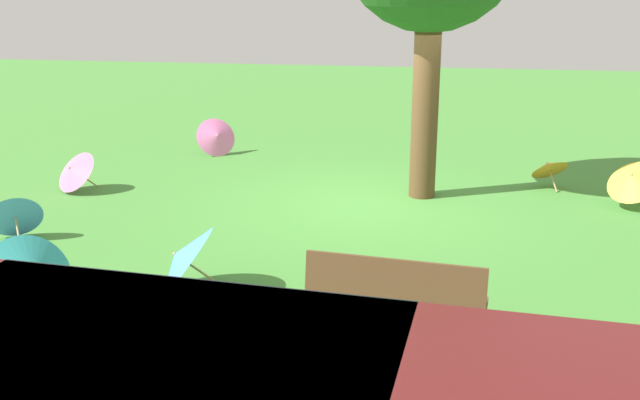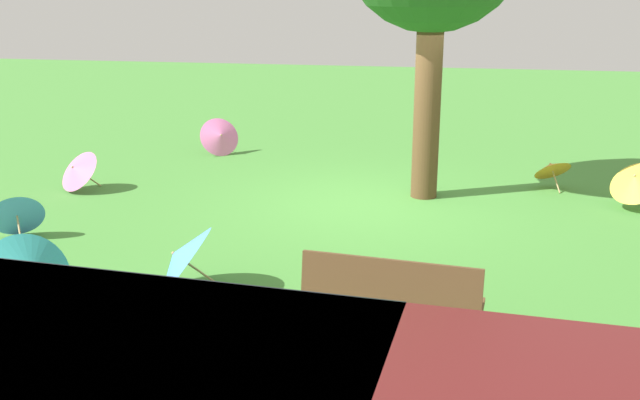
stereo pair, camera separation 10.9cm
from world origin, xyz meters
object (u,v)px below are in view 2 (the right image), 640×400
at_px(park_bench, 392,301).
at_px(parasol_orange_0, 552,168).
at_px(parasol_yellow_0, 636,180).
at_px(parasol_blue_0, 17,213).
at_px(parasol_pink_0, 76,169).
at_px(parasol_blue_1, 180,258).
at_px(parasol_teal_0, 29,276).
at_px(parasol_pink_2, 220,136).

xyz_separation_m(park_bench, parasol_orange_0, (-2.01, -5.92, -0.11)).
height_order(parasol_yellow_0, parasol_blue_0, parasol_yellow_0).
relative_size(parasol_orange_0, parasol_blue_0, 0.95).
relative_size(parasol_pink_0, parasol_blue_1, 0.92).
distance_m(parasol_teal_0, parasol_pink_2, 7.35).
relative_size(parasol_yellow_0, parasol_blue_1, 1.07).
bearing_deg(parasol_yellow_0, parasol_blue_0, 19.19).
distance_m(park_bench, parasol_yellow_0, 5.84).
bearing_deg(park_bench, parasol_teal_0, 1.04).
bearing_deg(parasol_blue_0, parasol_teal_0, 125.95).
distance_m(parasol_blue_1, parasol_pink_2, 6.73).
height_order(parasol_pink_0, parasol_yellow_0, parasol_yellow_0).
distance_m(parasol_teal_0, parasol_yellow_0, 8.34).
height_order(parasol_yellow_0, parasol_blue_1, parasol_blue_1).
distance_m(parasol_yellow_0, parasol_pink_2, 7.55).
bearing_deg(parasol_teal_0, parasol_orange_0, -132.93).
distance_m(parasol_yellow_0, parasol_blue_0, 8.71).
bearing_deg(parasol_pink_2, parasol_blue_1, 105.16).
bearing_deg(parasol_orange_0, parasol_blue_0, 28.23).
xyz_separation_m(parasol_pink_0, parasol_blue_1, (-3.16, 3.49, 0.04)).
height_order(parasol_orange_0, parasol_blue_0, parasol_blue_0).
xyz_separation_m(parasol_teal_0, parasol_blue_1, (-1.23, -0.84, -0.03)).
distance_m(parasol_pink_0, parasol_blue_1, 4.71).
height_order(parasol_pink_0, parasol_pink_2, parasol_pink_2).
distance_m(parasol_teal_0, parasol_orange_0, 8.18).
height_order(parasol_blue_0, parasol_pink_2, parasol_pink_2).
xyz_separation_m(parasol_pink_0, parasol_yellow_0, (-8.59, -0.69, 0.09)).
bearing_deg(park_bench, parasol_blue_0, -22.21).
relative_size(parasol_teal_0, parasol_pink_2, 1.18).
bearing_deg(parasol_pink_0, parasol_blue_1, 132.15).
bearing_deg(parasol_blue_1, parasol_orange_0, -130.14).
xyz_separation_m(park_bench, parasol_blue_1, (2.33, -0.78, -0.05)).
xyz_separation_m(parasol_blue_0, parasol_pink_2, (-1.03, -5.17, 0.05)).
distance_m(parasol_orange_0, parasol_blue_0, 8.10).
xyz_separation_m(parasol_teal_0, parasol_blue_0, (1.57, -2.16, -0.11)).
height_order(parasol_orange_0, parasol_pink_2, parasol_pink_2).
relative_size(parasol_orange_0, parasol_yellow_0, 0.72).
xyz_separation_m(park_bench, parasol_pink_0, (5.49, -4.27, -0.09)).
height_order(parasol_pink_0, parasol_blue_0, parasol_pink_0).
relative_size(park_bench, parasol_orange_0, 2.10).
relative_size(parasol_orange_0, parasol_pink_2, 0.86).
relative_size(parasol_teal_0, parasol_orange_0, 1.37).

